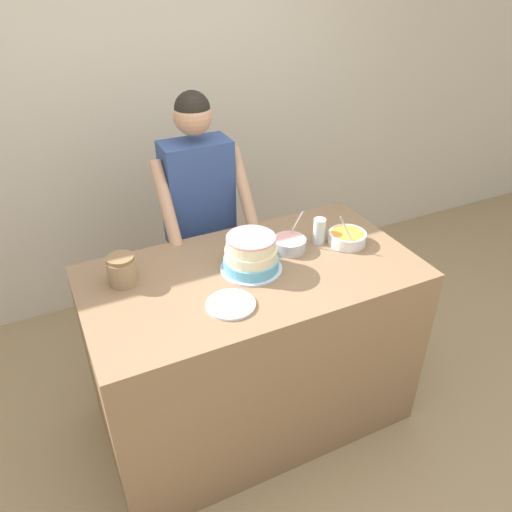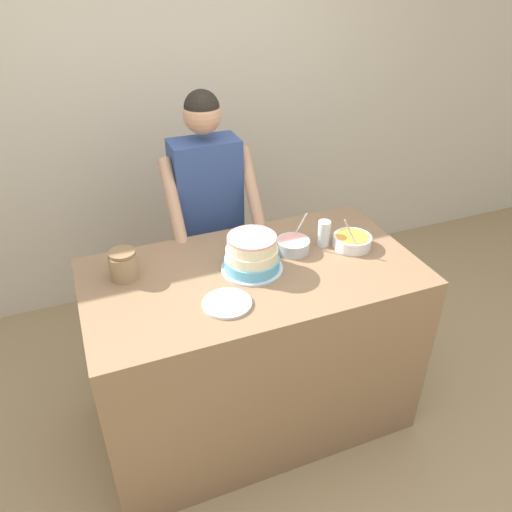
% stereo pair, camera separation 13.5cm
% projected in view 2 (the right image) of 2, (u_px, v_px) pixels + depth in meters
% --- Properties ---
extents(ground_plane, '(14.00, 14.00, 0.00)m').
position_uv_depth(ground_plane, '(284.00, 473.00, 2.47)').
color(ground_plane, tan).
extents(wall_back, '(10.00, 0.05, 2.60)m').
position_uv_depth(wall_back, '(172.00, 111.00, 3.24)').
color(wall_back, beige).
rests_on(wall_back, ground_plane).
extents(counter, '(1.54, 0.82, 0.95)m').
position_uv_depth(counter, '(253.00, 348.00, 2.54)').
color(counter, '#8C6B4C').
rests_on(counter, ground_plane).
extents(person_baker, '(0.49, 0.45, 1.62)m').
position_uv_depth(person_baker, '(208.00, 207.00, 2.76)').
color(person_baker, '#2D2D38').
rests_on(person_baker, ground_plane).
extents(cake, '(0.29, 0.29, 0.17)m').
position_uv_depth(cake, '(251.00, 255.00, 2.25)').
color(cake, silver).
rests_on(cake, counter).
extents(frosting_bowl_orange, '(0.19, 0.19, 0.18)m').
position_uv_depth(frosting_bowl_orange, '(352.00, 241.00, 2.45)').
color(frosting_bowl_orange, white).
rests_on(frosting_bowl_orange, counter).
extents(frosting_bowl_pink, '(0.16, 0.16, 0.19)m').
position_uv_depth(frosting_bowl_pink, '(293.00, 245.00, 2.41)').
color(frosting_bowl_pink, silver).
rests_on(frosting_bowl_pink, counter).
extents(drinking_glass, '(0.06, 0.06, 0.13)m').
position_uv_depth(drinking_glass, '(324.00, 233.00, 2.45)').
color(drinking_glass, silver).
rests_on(drinking_glass, counter).
extents(ceramic_plate, '(0.21, 0.21, 0.01)m').
position_uv_depth(ceramic_plate, '(227.00, 303.00, 2.07)').
color(ceramic_plate, silver).
rests_on(ceramic_plate, counter).
extents(stoneware_jar, '(0.13, 0.13, 0.13)m').
position_uv_depth(stoneware_jar, '(124.00, 265.00, 2.21)').
color(stoneware_jar, '#9E7F5B').
rests_on(stoneware_jar, counter).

